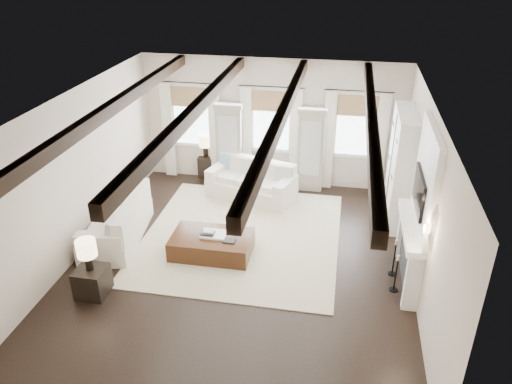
% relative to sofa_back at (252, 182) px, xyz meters
% --- Properties ---
extents(ground, '(7.50, 7.50, 0.00)m').
position_rel_sofa_back_xyz_m(ground, '(0.31, -2.83, -0.37)').
color(ground, black).
rests_on(ground, ground).
extents(room_shell, '(6.54, 7.54, 3.22)m').
position_rel_sofa_back_xyz_m(room_shell, '(1.06, -1.93, 1.52)').
color(room_shell, beige).
rests_on(room_shell, ground).
extents(area_rug, '(4.08, 4.41, 0.02)m').
position_rel_sofa_back_xyz_m(area_rug, '(0.13, -1.88, -0.36)').
color(area_rug, beige).
rests_on(area_rug, ground).
extents(sofa_back, '(2.29, 1.53, 0.90)m').
position_rel_sofa_back_xyz_m(sofa_back, '(0.00, 0.00, 0.00)').
color(sofa_back, white).
rests_on(sofa_back, ground).
extents(sofa_left, '(1.26, 2.29, 0.94)m').
position_rel_sofa_back_xyz_m(sofa_left, '(-2.37, -2.43, 0.01)').
color(sofa_left, white).
rests_on(sofa_left, ground).
extents(ottoman, '(1.59, 1.00, 0.42)m').
position_rel_sofa_back_xyz_m(ottoman, '(-0.33, -2.63, -0.16)').
color(ottoman, black).
rests_on(ottoman, ground).
extents(tray, '(0.50, 0.38, 0.04)m').
position_rel_sofa_back_xyz_m(tray, '(-0.28, -2.60, 0.07)').
color(tray, white).
rests_on(tray, ottoman).
extents(book_lower, '(0.26, 0.20, 0.04)m').
position_rel_sofa_back_xyz_m(book_lower, '(-0.40, -2.64, 0.11)').
color(book_lower, '#262628').
rests_on(book_lower, tray).
extents(book_upper, '(0.22, 0.17, 0.03)m').
position_rel_sofa_back_xyz_m(book_upper, '(-0.38, -2.61, 0.14)').
color(book_upper, beige).
rests_on(book_upper, book_lower).
extents(book_loose, '(0.24, 0.18, 0.03)m').
position_rel_sofa_back_xyz_m(book_loose, '(0.07, -2.76, 0.06)').
color(book_loose, '#262628').
rests_on(book_loose, ottoman).
extents(side_table_front, '(0.53, 0.53, 0.53)m').
position_rel_sofa_back_xyz_m(side_table_front, '(-2.08, -4.25, -0.11)').
color(side_table_front, black).
rests_on(side_table_front, ground).
extents(lamp_front, '(0.34, 0.34, 0.59)m').
position_rel_sofa_back_xyz_m(lamp_front, '(-2.08, -4.25, 0.56)').
color(lamp_front, black).
rests_on(lamp_front, side_table_front).
extents(side_table_back, '(0.38, 0.38, 0.57)m').
position_rel_sofa_back_xyz_m(side_table_back, '(-1.43, 0.93, -0.08)').
color(side_table_back, black).
rests_on(side_table_back, ground).
extents(lamp_back, '(0.34, 0.34, 0.59)m').
position_rel_sofa_back_xyz_m(lamp_back, '(-1.43, 0.93, 0.60)').
color(lamp_back, black).
rests_on(lamp_back, side_table_back).
extents(candlestick_near, '(0.15, 0.15, 0.75)m').
position_rel_sofa_back_xyz_m(candlestick_near, '(3.21, -3.18, -0.06)').
color(candlestick_near, black).
rests_on(candlestick_near, ground).
extents(candlestick_far, '(0.15, 0.15, 0.77)m').
position_rel_sofa_back_xyz_m(candlestick_far, '(3.21, -2.69, -0.05)').
color(candlestick_far, black).
rests_on(candlestick_far, ground).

